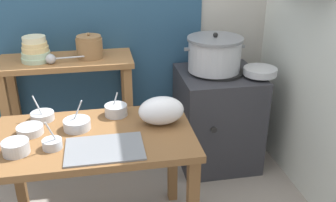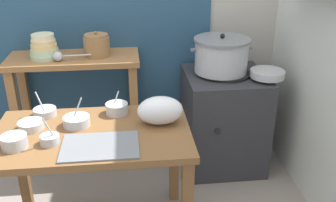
{
  "view_description": "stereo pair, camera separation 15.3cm",
  "coord_description": "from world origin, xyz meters",
  "px_view_note": "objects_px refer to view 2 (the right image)",
  "views": [
    {
      "loc": [
        -0.02,
        -1.91,
        1.75
      ],
      "look_at": [
        0.36,
        0.13,
        0.82
      ],
      "focal_mm": 40.91,
      "sensor_mm": 36.0,
      "label": 1
    },
    {
      "loc": [
        0.13,
        -1.93,
        1.75
      ],
      "look_at": [
        0.36,
        0.13,
        0.82
      ],
      "focal_mm": 40.91,
      "sensor_mm": 36.0,
      "label": 2
    }
  ],
  "objects_px": {
    "prep_bowl_3": "(117,108)",
    "prep_bowl_5": "(45,112)",
    "ladle": "(60,56)",
    "wide_pan": "(267,74)",
    "back_shelf_table": "(76,84)",
    "stove_block": "(223,119)",
    "steamer_pot": "(221,55)",
    "prep_bowl_1": "(31,125)",
    "prep_table": "(94,149)",
    "bowl_stack_enamel": "(44,47)",
    "prep_bowl_2": "(14,141)",
    "clay_pot": "(97,45)",
    "prep_bowl_4": "(50,139)",
    "serving_tray": "(100,146)",
    "prep_bowl_0": "(77,121)",
    "plastic_bag": "(160,110)"
  },
  "relations": [
    {
      "from": "prep_bowl_3",
      "to": "prep_bowl_5",
      "type": "bearing_deg",
      "value": 177.6
    },
    {
      "from": "wide_pan",
      "to": "back_shelf_table",
      "type": "bearing_deg",
      "value": 169.26
    },
    {
      "from": "prep_table",
      "to": "stove_block",
      "type": "xyz_separation_m",
      "value": [
        0.95,
        0.72,
        -0.23
      ]
    },
    {
      "from": "clay_pot",
      "to": "wide_pan",
      "type": "xyz_separation_m",
      "value": [
        1.21,
        -0.26,
        -0.17
      ]
    },
    {
      "from": "back_shelf_table",
      "to": "plastic_bag",
      "type": "relative_size",
      "value": 3.65
    },
    {
      "from": "plastic_bag",
      "to": "wide_pan",
      "type": "bearing_deg",
      "value": 32.3
    },
    {
      "from": "stove_block",
      "to": "wide_pan",
      "type": "distance_m",
      "value": 0.52
    },
    {
      "from": "clay_pot",
      "to": "ladle",
      "type": "bearing_deg",
      "value": -158.62
    },
    {
      "from": "prep_bowl_3",
      "to": "wide_pan",
      "type": "bearing_deg",
      "value": 18.5
    },
    {
      "from": "prep_bowl_3",
      "to": "prep_bowl_5",
      "type": "relative_size",
      "value": 0.89
    },
    {
      "from": "ladle",
      "to": "serving_tray",
      "type": "height_order",
      "value": "ladle"
    },
    {
      "from": "ladle",
      "to": "prep_bowl_2",
      "type": "bearing_deg",
      "value": -98.31
    },
    {
      "from": "back_shelf_table",
      "to": "prep_bowl_2",
      "type": "relative_size",
      "value": 7.16
    },
    {
      "from": "clay_pot",
      "to": "prep_bowl_3",
      "type": "bearing_deg",
      "value": -77.34
    },
    {
      "from": "prep_table",
      "to": "clay_pot",
      "type": "xyz_separation_m",
      "value": [
        -0.0,
        0.85,
        0.37
      ]
    },
    {
      "from": "back_shelf_table",
      "to": "prep_bowl_3",
      "type": "xyz_separation_m",
      "value": [
        0.32,
        -0.62,
        0.08
      ]
    },
    {
      "from": "prep_bowl_0",
      "to": "prep_bowl_1",
      "type": "height_order",
      "value": "prep_bowl_0"
    },
    {
      "from": "prep_bowl_4",
      "to": "bowl_stack_enamel",
      "type": "bearing_deg",
      "value": 100.04
    },
    {
      "from": "clay_pot",
      "to": "plastic_bag",
      "type": "relative_size",
      "value": 0.72
    },
    {
      "from": "prep_bowl_2",
      "to": "serving_tray",
      "type": "bearing_deg",
      "value": -5.99
    },
    {
      "from": "ladle",
      "to": "wide_pan",
      "type": "height_order",
      "value": "ladle"
    },
    {
      "from": "stove_block",
      "to": "ladle",
      "type": "height_order",
      "value": "ladle"
    },
    {
      "from": "prep_bowl_0",
      "to": "ladle",
      "type": "bearing_deg",
      "value": 104.14
    },
    {
      "from": "back_shelf_table",
      "to": "prep_bowl_4",
      "type": "distance_m",
      "value": 0.96
    },
    {
      "from": "stove_block",
      "to": "steamer_pot",
      "type": "distance_m",
      "value": 0.53
    },
    {
      "from": "back_shelf_table",
      "to": "prep_bowl_1",
      "type": "height_order",
      "value": "back_shelf_table"
    },
    {
      "from": "clay_pot",
      "to": "prep_bowl_4",
      "type": "distance_m",
      "value": 1.0
    },
    {
      "from": "prep_table",
      "to": "prep_bowl_1",
      "type": "bearing_deg",
      "value": 167.49
    },
    {
      "from": "steamer_pot",
      "to": "serving_tray",
      "type": "relative_size",
      "value": 1.15
    },
    {
      "from": "prep_bowl_4",
      "to": "clay_pot",
      "type": "bearing_deg",
      "value": 77.79
    },
    {
      "from": "prep_bowl_0",
      "to": "prep_bowl_5",
      "type": "height_order",
      "value": "prep_bowl_0"
    },
    {
      "from": "prep_bowl_3",
      "to": "prep_bowl_4",
      "type": "height_order",
      "value": "prep_bowl_4"
    },
    {
      "from": "stove_block",
      "to": "plastic_bag",
      "type": "relative_size",
      "value": 2.97
    },
    {
      "from": "prep_bowl_3",
      "to": "ladle",
      "type": "bearing_deg",
      "value": 126.89
    },
    {
      "from": "prep_bowl_0",
      "to": "clay_pot",
      "type": "bearing_deg",
      "value": 83.47
    },
    {
      "from": "serving_tray",
      "to": "ladle",
      "type": "bearing_deg",
      "value": 108.71
    },
    {
      "from": "ladle",
      "to": "stove_block",
      "type": "bearing_deg",
      "value": -1.47
    },
    {
      "from": "prep_bowl_2",
      "to": "ladle",
      "type": "bearing_deg",
      "value": 81.69
    },
    {
      "from": "prep_bowl_1",
      "to": "prep_bowl_2",
      "type": "distance_m",
      "value": 0.2
    },
    {
      "from": "clay_pot",
      "to": "wide_pan",
      "type": "bearing_deg",
      "value": -12.27
    },
    {
      "from": "back_shelf_table",
      "to": "prep_bowl_0",
      "type": "distance_m",
      "value": 0.77
    },
    {
      "from": "plastic_bag",
      "to": "prep_bowl_0",
      "type": "height_order",
      "value": "same"
    },
    {
      "from": "bowl_stack_enamel",
      "to": "wide_pan",
      "type": "xyz_separation_m",
      "value": [
        1.59,
        -0.25,
        -0.17
      ]
    },
    {
      "from": "bowl_stack_enamel",
      "to": "plastic_bag",
      "type": "height_order",
      "value": "bowl_stack_enamel"
    },
    {
      "from": "clay_pot",
      "to": "serving_tray",
      "type": "relative_size",
      "value": 0.47
    },
    {
      "from": "wide_pan",
      "to": "prep_bowl_0",
      "type": "height_order",
      "value": "prep_bowl_0"
    },
    {
      "from": "stove_block",
      "to": "prep_bowl_1",
      "type": "height_order",
      "value": "stove_block"
    },
    {
      "from": "ladle",
      "to": "prep_bowl_3",
      "type": "distance_m",
      "value": 0.68
    },
    {
      "from": "prep_bowl_4",
      "to": "prep_bowl_3",
      "type": "bearing_deg",
      "value": 43.51
    },
    {
      "from": "prep_table",
      "to": "bowl_stack_enamel",
      "type": "distance_m",
      "value": 0.98
    }
  ]
}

